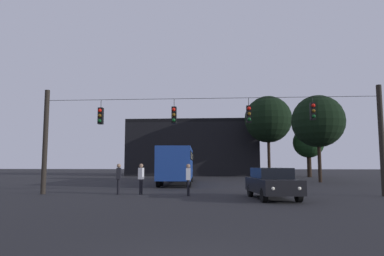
{
  "coord_description": "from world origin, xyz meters",
  "views": [
    {
      "loc": [
        0.5,
        -5.63,
        1.71
      ],
      "look_at": [
        -1.19,
        18.01,
        4.18
      ],
      "focal_mm": 32.26,
      "sensor_mm": 36.0,
      "label": 1
    }
  ],
  "objects_px": {
    "car_far_left": "(181,172)",
    "tree_behind_building": "(308,143)",
    "pedestrian_crossing_left": "(119,177)",
    "tree_left_silhouette": "(268,119)",
    "car_near_right": "(272,183)",
    "pedestrian_crossing_center": "(141,177)",
    "city_bus": "(177,162)",
    "pedestrian_crossing_right": "(188,178)",
    "tree_right_far": "(318,121)"
  },
  "relations": [
    {
      "from": "pedestrian_crossing_center",
      "to": "tree_left_silhouette",
      "type": "bearing_deg",
      "value": 67.01
    },
    {
      "from": "car_far_left",
      "to": "tree_right_far",
      "type": "bearing_deg",
      "value": -20.59
    },
    {
      "from": "car_near_right",
      "to": "pedestrian_crossing_left",
      "type": "distance_m",
      "value": 8.49
    },
    {
      "from": "pedestrian_crossing_left",
      "to": "tree_behind_building",
      "type": "relative_size",
      "value": 0.26
    },
    {
      "from": "car_far_left",
      "to": "tree_right_far",
      "type": "xyz_separation_m",
      "value": [
        13.63,
        -5.12,
        4.93
      ]
    },
    {
      "from": "tree_behind_building",
      "to": "tree_right_far",
      "type": "distance_m",
      "value": 13.56
    },
    {
      "from": "car_far_left",
      "to": "tree_behind_building",
      "type": "relative_size",
      "value": 0.68
    },
    {
      "from": "car_near_right",
      "to": "pedestrian_crossing_left",
      "type": "height_order",
      "value": "pedestrian_crossing_left"
    },
    {
      "from": "pedestrian_crossing_right",
      "to": "tree_left_silhouette",
      "type": "xyz_separation_m",
      "value": [
        8.3,
        26.72,
        6.55
      ]
    },
    {
      "from": "car_far_left",
      "to": "tree_right_far",
      "type": "height_order",
      "value": "tree_right_far"
    },
    {
      "from": "pedestrian_crossing_center",
      "to": "pedestrian_crossing_right",
      "type": "bearing_deg",
      "value": -14.19
    },
    {
      "from": "car_near_right",
      "to": "tree_left_silhouette",
      "type": "xyz_separation_m",
      "value": [
        4.06,
        28.07,
        6.72
      ]
    },
    {
      "from": "pedestrian_crossing_left",
      "to": "tree_left_silhouette",
      "type": "distance_m",
      "value": 29.59
    },
    {
      "from": "pedestrian_crossing_center",
      "to": "tree_right_far",
      "type": "distance_m",
      "value": 20.13
    },
    {
      "from": "city_bus",
      "to": "pedestrian_crossing_right",
      "type": "bearing_deg",
      "value": -80.3
    },
    {
      "from": "pedestrian_crossing_right",
      "to": "tree_left_silhouette",
      "type": "relative_size",
      "value": 0.16
    },
    {
      "from": "pedestrian_crossing_left",
      "to": "tree_left_silhouette",
      "type": "xyz_separation_m",
      "value": [
        12.31,
        26.1,
        6.54
      ]
    },
    {
      "from": "pedestrian_crossing_right",
      "to": "tree_right_far",
      "type": "distance_m",
      "value": 18.88
    },
    {
      "from": "car_far_left",
      "to": "pedestrian_crossing_left",
      "type": "bearing_deg",
      "value": -94.62
    },
    {
      "from": "city_bus",
      "to": "pedestrian_crossing_left",
      "type": "distance_m",
      "value": 10.46
    },
    {
      "from": "pedestrian_crossing_right",
      "to": "car_far_left",
      "type": "bearing_deg",
      "value": 97.21
    },
    {
      "from": "city_bus",
      "to": "pedestrian_crossing_center",
      "type": "xyz_separation_m",
      "value": [
        -0.89,
        -10.13,
        -0.89
      ]
    },
    {
      "from": "car_far_left",
      "to": "tree_left_silhouette",
      "type": "relative_size",
      "value": 0.42
    },
    {
      "from": "city_bus",
      "to": "car_near_right",
      "type": "distance_m",
      "value": 13.65
    },
    {
      "from": "pedestrian_crossing_center",
      "to": "car_far_left",
      "type": "bearing_deg",
      "value": 89.21
    },
    {
      "from": "tree_right_far",
      "to": "tree_behind_building",
      "type": "bearing_deg",
      "value": 79.31
    },
    {
      "from": "car_far_left",
      "to": "tree_left_silhouette",
      "type": "bearing_deg",
      "value": 33.48
    },
    {
      "from": "city_bus",
      "to": "car_near_right",
      "type": "xyz_separation_m",
      "value": [
        6.09,
        -12.17,
        -1.07
      ]
    },
    {
      "from": "car_far_left",
      "to": "pedestrian_crossing_left",
      "type": "height_order",
      "value": "pedestrian_crossing_left"
    },
    {
      "from": "car_near_right",
      "to": "tree_behind_building",
      "type": "distance_m",
      "value": 30.8
    },
    {
      "from": "car_far_left",
      "to": "pedestrian_crossing_center",
      "type": "distance_m",
      "value": 18.9
    },
    {
      "from": "car_near_right",
      "to": "tree_right_far",
      "type": "relative_size",
      "value": 0.55
    },
    {
      "from": "city_bus",
      "to": "tree_right_far",
      "type": "height_order",
      "value": "tree_right_far"
    },
    {
      "from": "pedestrian_crossing_left",
      "to": "car_far_left",
      "type": "bearing_deg",
      "value": 85.38
    },
    {
      "from": "city_bus",
      "to": "tree_behind_building",
      "type": "height_order",
      "value": "tree_behind_building"
    },
    {
      "from": "pedestrian_crossing_center",
      "to": "pedestrian_crossing_right",
      "type": "height_order",
      "value": "pedestrian_crossing_center"
    },
    {
      "from": "pedestrian_crossing_right",
      "to": "pedestrian_crossing_center",
      "type": "bearing_deg",
      "value": 165.81
    },
    {
      "from": "car_far_left",
      "to": "pedestrian_crossing_right",
      "type": "bearing_deg",
      "value": -82.79
    },
    {
      "from": "car_far_left",
      "to": "pedestrian_crossing_right",
      "type": "relative_size",
      "value": 2.59
    },
    {
      "from": "car_near_right",
      "to": "pedestrian_crossing_center",
      "type": "bearing_deg",
      "value": 163.67
    },
    {
      "from": "car_far_left",
      "to": "tree_right_far",
      "type": "relative_size",
      "value": 0.54
    },
    {
      "from": "car_near_right",
      "to": "pedestrian_crossing_center",
      "type": "relative_size",
      "value": 2.61
    },
    {
      "from": "pedestrian_crossing_left",
      "to": "tree_right_far",
      "type": "distance_m",
      "value": 21.07
    },
    {
      "from": "car_far_left",
      "to": "pedestrian_crossing_center",
      "type": "height_order",
      "value": "pedestrian_crossing_center"
    },
    {
      "from": "car_far_left",
      "to": "tree_behind_building",
      "type": "bearing_deg",
      "value": 26.8
    },
    {
      "from": "car_far_left",
      "to": "tree_right_far",
      "type": "distance_m",
      "value": 15.37
    },
    {
      "from": "pedestrian_crossing_left",
      "to": "pedestrian_crossing_right",
      "type": "height_order",
      "value": "pedestrian_crossing_left"
    },
    {
      "from": "tree_right_far",
      "to": "car_near_right",
      "type": "bearing_deg",
      "value": -113.58
    },
    {
      "from": "car_near_right",
      "to": "car_far_left",
      "type": "distance_m",
      "value": 22.0
    },
    {
      "from": "car_far_left",
      "to": "tree_left_silhouette",
      "type": "xyz_separation_m",
      "value": [
        10.78,
        7.13,
        6.72
      ]
    }
  ]
}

